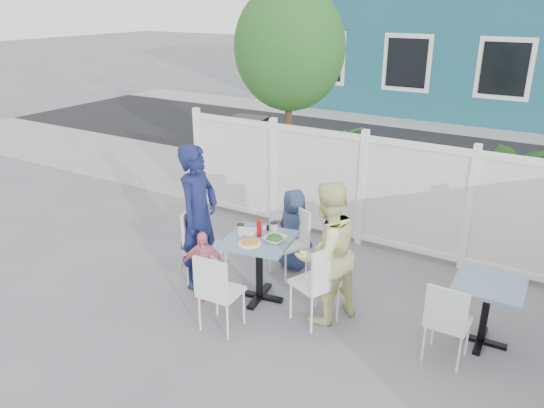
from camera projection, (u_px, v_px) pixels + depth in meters
The scene contains 29 objects.
ground at pixel (266, 321), 5.85m from camera, with size 80.00×80.00×0.00m, color slate.
near_sidewalk at pixel (385, 210), 8.87m from camera, with size 24.00×2.60×0.01m, color gray.
street at pixel (443, 157), 11.82m from camera, with size 24.00×5.00×0.01m, color black.
far_sidewalk at pixel (473, 130), 14.29m from camera, with size 24.00×1.60×0.01m, color gray.
building at pixel (493, 9), 16.15m from camera, with size 11.00×6.00×6.00m.
fence_back at pixel (362, 192), 7.42m from camera, with size 5.86×0.08×1.60m.
tree at pixel (289, 48), 8.30m from camera, with size 1.80×1.62×3.59m.
utility_cabinet at pixel (249, 150), 10.20m from camera, with size 0.63×0.45×1.17m, color gold.
potted_shrub_a at pixel (339, 173), 8.31m from camera, with size 0.86×0.86×1.53m, color #1C521A.
potted_shrub_b at pixel (512, 209), 7.01m from camera, with size 1.29×1.12×1.43m, color #1C521A.
main_table at pixel (259, 252), 6.09m from camera, with size 0.85×0.85×0.78m.
spare_table at pixel (488, 297), 5.30m from camera, with size 0.68×0.68×0.70m.
chair_left at pixel (199, 241), 6.46m from camera, with size 0.54×0.55×0.97m.
chair_right at pixel (320, 278), 5.61m from camera, with size 0.55×0.56×0.95m.
chair_back at pixel (293, 237), 6.70m from camera, with size 0.52×0.52×0.88m.
chair_near at pixel (217, 288), 5.50m from camera, with size 0.43×0.42×0.90m.
chair_spare at pixel (447, 318), 5.01m from camera, with size 0.40×0.39×0.86m.
man at pixel (199, 217), 6.33m from camera, with size 0.65×0.43×1.78m, color #141A49.
woman at pixel (326, 253), 5.64m from camera, with size 0.77×0.60×1.59m, color #DDE251.
boy at pixel (294, 229), 6.84m from camera, with size 0.53×0.34×1.08m, color navy.
toddler at pixel (203, 266), 6.14m from camera, with size 0.51×0.21×0.86m, color pink.
plate_main at pixel (250, 243), 5.88m from camera, with size 0.26×0.26×0.02m, color white.
plate_side at pixel (250, 231), 6.18m from camera, with size 0.21×0.21×0.01m, color white.
salad_bowl at pixel (275, 239), 5.92m from camera, with size 0.24×0.24×0.06m, color white.
coffee_cup_a at pixel (241, 230), 6.08m from camera, with size 0.08×0.08×0.12m, color beige.
coffee_cup_b at pixel (274, 228), 6.13m from camera, with size 0.08×0.08×0.12m, color beige.
ketchup_bottle at pixel (259, 229), 6.04m from camera, with size 0.06×0.06×0.18m, color #A8070C.
salt_shaker at pixel (264, 228), 6.21m from camera, with size 0.03×0.03×0.07m, color white.
pepper_shaker at pixel (268, 228), 6.21m from camera, with size 0.03×0.03×0.06m, color black.
Camera 1 is at (2.64, -4.22, 3.33)m, focal length 35.00 mm.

